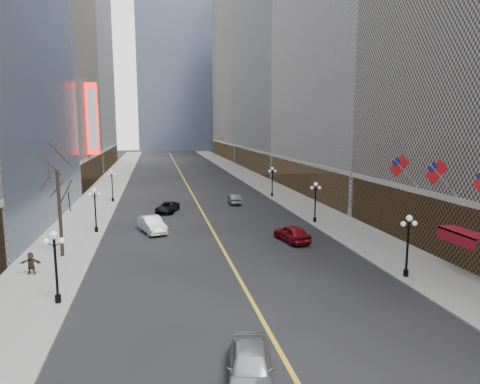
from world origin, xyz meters
name	(u,v)px	position (x,y,z in m)	size (l,w,h in m)	color
sidewalk_east	(278,192)	(14.00, 70.00, 0.07)	(6.00, 230.00, 0.15)	gray
sidewalk_west	(100,198)	(-14.00, 70.00, 0.07)	(6.00, 230.00, 0.15)	gray
lane_line	(188,187)	(0.00, 80.00, 0.01)	(0.25, 200.00, 0.02)	gold
bldg_east_c	(301,70)	(29.88, 106.00, 24.18)	(26.60, 40.60, 48.80)	#969598
bldg_east_d	(259,65)	(29.90, 149.00, 31.17)	(26.60, 46.60, 62.80)	#9D9482
bldg_west_c	(10,42)	(-29.88, 87.00, 25.19)	(26.60, 30.60, 50.80)	#9D9482
bldg_west_d	(51,22)	(-29.92, 121.00, 36.17)	(26.60, 38.60, 72.80)	silver
streetlamp_east_1	(408,239)	(11.80, 30.00, 2.90)	(1.26, 0.44, 4.52)	black
streetlamp_east_2	(315,198)	(11.80, 48.00, 2.90)	(1.26, 0.44, 4.52)	black
streetlamp_east_3	(272,178)	(11.80, 66.00, 2.90)	(1.26, 0.44, 4.52)	black
streetlamp_west_1	(55,259)	(-11.80, 30.00, 2.90)	(1.26, 0.44, 4.52)	black
streetlamp_west_2	(95,205)	(-11.80, 48.00, 2.90)	(1.26, 0.44, 4.52)	black
streetlamp_west_3	(112,182)	(-11.80, 66.00, 2.90)	(1.26, 0.44, 4.52)	black
flag_4	(438,174)	(15.31, 32.00, 7.29)	(2.87, 0.12, 2.87)	#B2B2B7
flag_5	(401,168)	(15.31, 37.00, 7.29)	(2.87, 0.12, 2.87)	#B2B2B7
awning_c	(461,234)	(16.11, 30.00, 3.08)	(1.40, 4.00, 0.93)	maroon
theatre_marquee	(92,119)	(-15.88, 80.00, 12.00)	(2.00, 0.55, 12.00)	red
tree_west_far	(58,184)	(-13.50, 40.00, 6.24)	(3.60, 3.60, 7.92)	#2D231C
car_nb_near	(250,366)	(-2.00, 19.74, 0.83)	(1.96, 4.88, 1.66)	#9DA0A5
car_nb_mid	(152,225)	(-6.21, 47.25, 0.83)	(1.76, 5.04, 1.66)	white
car_nb_far	(167,207)	(-4.35, 57.33, 0.66)	(2.18, 4.73, 1.31)	black
car_sb_mid	(292,233)	(6.82, 41.09, 0.81)	(1.91, 4.75, 1.62)	maroon
car_sb_far	(234,199)	(5.08, 61.61, 0.69)	(1.46, 4.18, 1.38)	#4B5052
ped_west_far	(31,263)	(-14.82, 35.77, 0.98)	(1.53, 0.44, 1.65)	#32281C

